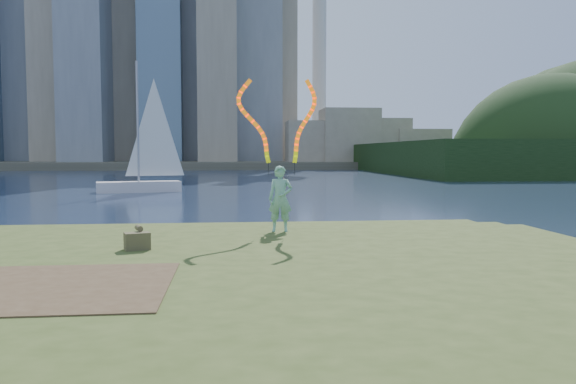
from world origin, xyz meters
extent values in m
plane|color=#18253D|center=(0.00, 0.00, 0.00)|extent=(320.00, 320.00, 0.00)
cube|color=#374619|center=(0.00, -2.50, 0.15)|extent=(20.00, 18.00, 0.30)
cube|color=#374619|center=(0.00, -2.20, 0.40)|extent=(17.00, 15.00, 0.30)
cube|color=#374619|center=(0.00, -2.00, 0.65)|extent=(14.00, 12.00, 0.30)
cube|color=#47331E|center=(-2.20, -3.20, 0.81)|extent=(3.20, 3.00, 0.02)
cube|color=#4D4838|center=(0.00, 95.00, 0.60)|extent=(320.00, 40.00, 1.20)
cylinder|color=silver|center=(18.00, 102.00, 30.20)|extent=(2.80, 2.80, 58.00)
imported|color=#127345|center=(1.47, 2.11, 1.60)|extent=(0.63, 0.46, 1.59)
cylinder|color=black|center=(1.19, 2.26, 2.32)|extent=(0.02, 0.02, 0.30)
cylinder|color=black|center=(1.82, 2.16, 2.32)|extent=(0.02, 0.02, 0.30)
cube|color=brown|center=(-1.56, -0.17, 0.97)|extent=(0.56, 0.46, 0.34)
cylinder|color=brown|center=(-1.56, 0.06, 1.20)|extent=(0.21, 0.34, 0.11)
cube|color=silver|center=(-6.06, 27.90, 0.33)|extent=(5.82, 3.05, 0.78)
cylinder|color=gray|center=(-6.06, 27.90, 4.67)|extent=(0.16, 0.16, 8.45)
camera|label=1|loc=(0.30, -11.34, 2.71)|focal=35.00mm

